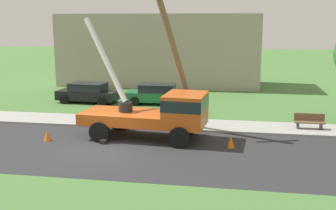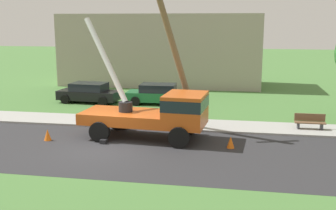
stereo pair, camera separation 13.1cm
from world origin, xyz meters
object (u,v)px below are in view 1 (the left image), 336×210
object	(u,v)px
leaning_utility_pole	(173,47)
parked_sedan_green	(157,94)
traffic_cone_ahead	(231,142)
parked_sedan_black	(88,93)
traffic_cone_behind	(47,135)
park_bench	(309,122)
utility_truck	(160,111)

from	to	relation	value
leaning_utility_pole	parked_sedan_green	distance (m)	8.16
traffic_cone_ahead	leaning_utility_pole	bearing A→B (deg)	139.16
parked_sedan_black	traffic_cone_behind	bearing A→B (deg)	-81.37
parked_sedan_green	park_bench	size ratio (longest dim) A/B	2.78
parked_sedan_green	leaning_utility_pole	bearing A→B (deg)	-72.08
parked_sedan_black	park_bench	xyz separation A→B (m)	(14.48, -5.36, -0.25)
leaning_utility_pole	parked_sedan_green	xyz separation A→B (m)	(-2.23, 6.90, -3.74)
utility_truck	parked_sedan_black	distance (m)	10.81
traffic_cone_behind	park_bench	size ratio (longest dim) A/B	0.35
traffic_cone_ahead	parked_sedan_green	distance (m)	11.01
leaning_utility_pole	parked_sedan_black	world-z (taller)	leaning_utility_pole
utility_truck	traffic_cone_behind	world-z (taller)	utility_truck
park_bench	utility_truck	bearing A→B (deg)	-158.67
traffic_cone_ahead	park_bench	distance (m)	5.66
leaning_utility_pole	park_bench	xyz separation A→B (m)	(7.24, 1.19, -3.99)
leaning_utility_pole	parked_sedan_green	size ratio (longest dim) A/B	1.95
traffic_cone_ahead	park_bench	xyz separation A→B (m)	(4.10, 3.90, 0.18)
leaning_utility_pole	traffic_cone_behind	bearing A→B (deg)	-152.32
traffic_cone_behind	parked_sedan_black	world-z (taller)	parked_sedan_black
utility_truck	traffic_cone_ahead	bearing A→B (deg)	-14.62
traffic_cone_ahead	parked_sedan_black	xyz separation A→B (m)	(-10.38, 9.26, 0.43)
utility_truck	traffic_cone_behind	distance (m)	5.65
leaning_utility_pole	parked_sedan_black	distance (m)	10.46
utility_truck	parked_sedan_green	bearing A→B (deg)	101.95
traffic_cone_ahead	parked_sedan_green	size ratio (longest dim) A/B	0.13
parked_sedan_black	park_bench	world-z (taller)	parked_sedan_black
traffic_cone_ahead	park_bench	size ratio (longest dim) A/B	0.35
utility_truck	leaning_utility_pole	distance (m)	3.55
leaning_utility_pole	parked_sedan_black	xyz separation A→B (m)	(-7.24, 6.55, -3.74)
traffic_cone_ahead	parked_sedan_black	world-z (taller)	parked_sedan_black
leaning_utility_pole	traffic_cone_behind	world-z (taller)	leaning_utility_pole
traffic_cone_ahead	parked_sedan_green	xyz separation A→B (m)	(-5.36, 9.61, 0.43)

